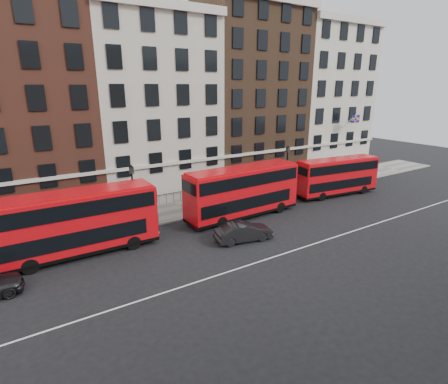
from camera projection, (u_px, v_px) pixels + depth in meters
ground at (245, 250)px, 25.90m from camera, size 120.00×120.00×0.00m
pavement at (183, 209)px, 34.36m from camera, size 80.00×5.00×0.15m
kerb at (195, 216)px, 32.34m from camera, size 80.00×0.30×0.16m
road_centre_line at (262, 261)px, 24.28m from camera, size 70.00×0.12×0.01m
building_terrace at (147, 100)px, 37.21m from camera, size 64.00×11.95×22.00m
bus_b at (75, 222)px, 24.43m from camera, size 11.25×2.89×4.71m
bus_c at (243, 191)px, 31.78m from camera, size 11.25×3.08×4.69m
bus_d at (337, 176)px, 38.35m from camera, size 9.99×3.54×4.11m
car_front at (244, 232)px, 27.24m from camera, size 4.78×2.43×1.50m
lamp_post_left at (133, 193)px, 29.32m from camera, size 0.44×0.44×5.33m
lamp_post_right at (287, 167)px, 38.55m from camera, size 0.44×0.44×5.33m
traffic_light at (355, 163)px, 43.34m from camera, size 0.25×0.45×3.27m
iron_railings at (174, 197)px, 35.97m from camera, size 6.60×0.06×1.00m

